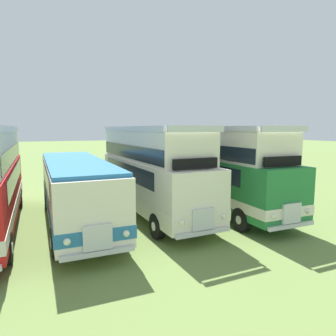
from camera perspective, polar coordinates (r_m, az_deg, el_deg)
bus_sixth_in_row at (r=14.72m, az=-16.87°, el=-3.34°), size 2.65×10.58×2.99m
bus_seventh_in_row at (r=15.50m, az=-3.04°, el=-0.26°), size 2.89×9.83×4.52m
bus_eighth_in_row at (r=17.38m, az=8.37°, el=0.54°), size 2.64×11.63×4.52m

